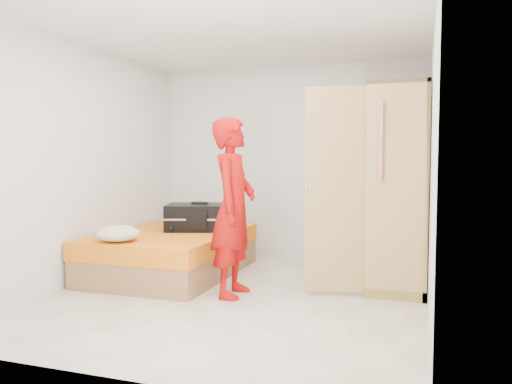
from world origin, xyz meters
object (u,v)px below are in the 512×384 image
(suitcase, at_px, (200,217))
(round_cushion, at_px, (118,233))
(bed, at_px, (172,253))
(person, at_px, (234,207))
(wardrobe, at_px, (395,193))

(suitcase, relative_size, round_cushion, 2.10)
(bed, relative_size, person, 1.15)
(suitcase, xyz_separation_m, round_cushion, (-0.43, -1.06, -0.07))
(wardrobe, xyz_separation_m, person, (-1.49, -0.85, -0.12))
(suitcase, bearing_deg, round_cushion, -129.82)
(person, bearing_deg, bed, 55.04)
(bed, xyz_separation_m, person, (1.02, -0.62, 0.63))
(person, xyz_separation_m, round_cushion, (-1.22, -0.17, -0.30))
(person, bearing_deg, suitcase, 37.76)
(wardrobe, bearing_deg, suitcase, 178.91)
(bed, height_order, wardrobe, wardrobe)
(wardrobe, height_order, suitcase, wardrobe)
(bed, bearing_deg, suitcase, 49.20)
(bed, distance_m, round_cushion, 0.88)
(bed, height_order, round_cushion, round_cushion)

